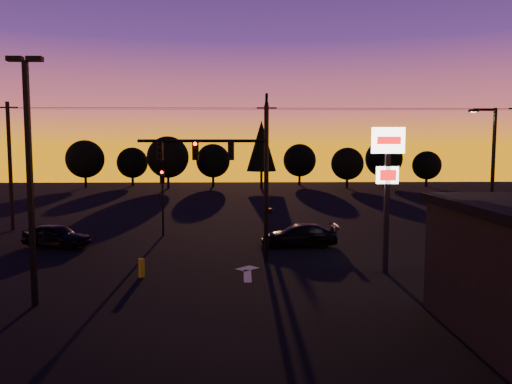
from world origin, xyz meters
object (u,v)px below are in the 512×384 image
bollard (142,268)px  car_left (56,236)px  parking_lot_light (29,165)px  streetlight (491,174)px  car_right (299,235)px  traffic_signal_mast (235,166)px  secondary_signal (162,193)px  pylon_sign (387,168)px

bollard → car_left: (-6.34, 6.86, 0.26)m
parking_lot_light → streetlight: size_ratio=1.14×
bollard → car_right: 10.40m
traffic_signal_mast → secondary_signal: (-4.90, 7.49, -2.07)m
secondary_signal → parking_lot_light: parking_lot_light is taller
streetlight → car_left: streetlight is taller
pylon_sign → bollard: size_ratio=8.04×
streetlight → bollard: streetlight is taller
car_left → car_right: bearing=-73.1°
pylon_sign → bollard: 12.19m
bollard → traffic_signal_mast: bearing=35.5°
parking_lot_light → streetlight: bearing=21.7°
secondary_signal → streetlight: (18.91, -5.99, 1.56)m
parking_lot_light → secondary_signal: bearing=80.2°
streetlight → bollard: (-18.23, -4.52, -4.00)m
traffic_signal_mast → car_left: 12.02m
bollard → car_right: bearing=40.2°
car_left → car_right: size_ratio=0.88×
pylon_sign → traffic_signal_mast: bearing=160.6°
secondary_signal → parking_lot_light: (-2.50, -14.49, 2.41)m
pylon_sign → car_right: pylon_sign is taller
bollard → car_right: size_ratio=0.19×
pylon_sign → car_left: size_ratio=1.69×
traffic_signal_mast → parking_lot_light: size_ratio=0.94×
secondary_signal → car_left: 7.08m
traffic_signal_mast → pylon_sign: (7.10, -2.49, -0.02)m
secondary_signal → streetlight: 19.89m
pylon_sign → car_left: 19.24m
bollard → secondary_signal: bearing=93.7°
traffic_signal_mast → bollard: 6.88m
parking_lot_light → pylon_sign: (14.50, 4.50, -0.36)m
parking_lot_light → bollard: size_ratio=10.80×
parking_lot_light → car_left: parking_lot_light is taller
traffic_signal_mast → streetlight: bearing=6.1°
traffic_signal_mast → car_left: size_ratio=2.13×
parking_lot_light → car_right: 16.09m
secondary_signal → car_right: bearing=-23.8°
secondary_signal → streetlight: streetlight is taller
car_left → traffic_signal_mast: bearing=-92.5°
car_right → traffic_signal_mast: bearing=-46.3°
pylon_sign → secondary_signal: bearing=140.2°
traffic_signal_mast → car_right: size_ratio=1.88×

